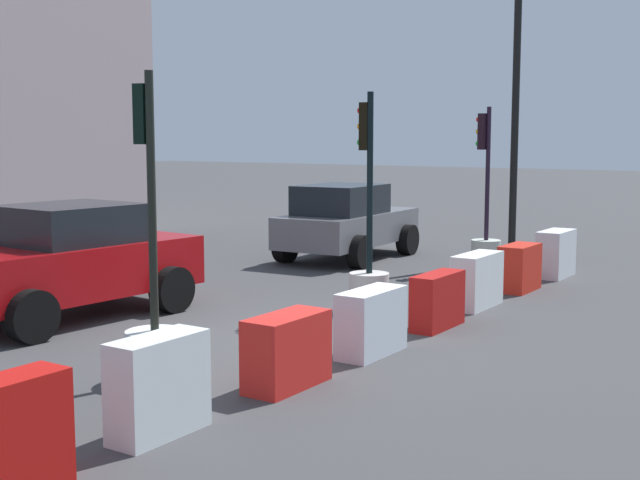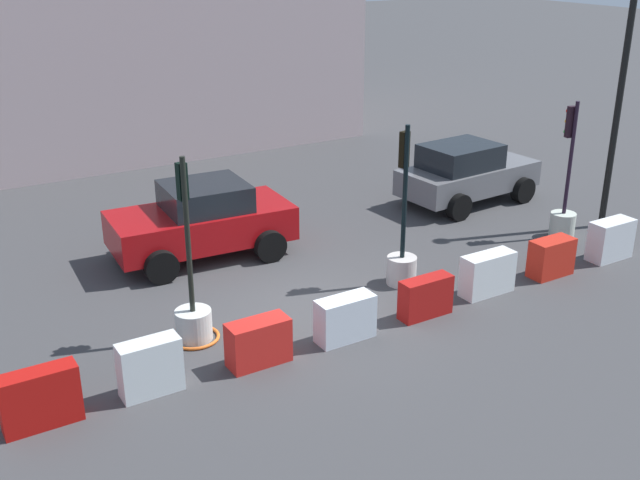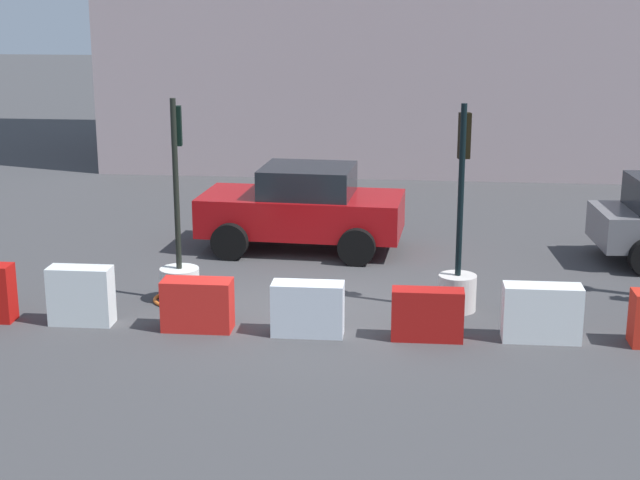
# 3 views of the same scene
# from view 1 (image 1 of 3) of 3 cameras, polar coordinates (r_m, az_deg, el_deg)

# --- Properties ---
(ground_plane) EXTENTS (120.00, 120.00, 0.00)m
(ground_plane) POSITION_cam_1_polar(r_m,az_deg,el_deg) (11.27, -2.04, -6.73)
(ground_plane) COLOR #3E3E40
(traffic_light_1) EXTENTS (0.90, 0.90, 3.36)m
(traffic_light_1) POSITION_cam_1_polar(r_m,az_deg,el_deg) (9.52, -11.02, -6.25)
(traffic_light_1) COLOR silver
(traffic_light_1) RESTS_ON ground_plane
(traffic_light_2) EXTENTS (0.61, 0.61, 3.33)m
(traffic_light_2) POSITION_cam_1_polar(r_m,az_deg,el_deg) (13.05, 3.29, -1.93)
(traffic_light_2) COLOR beige
(traffic_light_2) RESTS_ON ground_plane
(traffic_light_3) EXTENTS (0.59, 0.59, 3.25)m
(traffic_light_3) POSITION_cam_1_polar(r_m,az_deg,el_deg) (17.41, 11.03, 0.16)
(traffic_light_3) COLOR beige
(traffic_light_3) RESTS_ON ground_plane
(construction_barrier_2) EXTENTS (0.98, 0.40, 0.91)m
(construction_barrier_2) POSITION_cam_1_polar(r_m,az_deg,el_deg) (7.82, -10.77, -9.60)
(construction_barrier_2) COLOR silver
(construction_barrier_2) RESTS_ON ground_plane
(construction_barrier_3) EXTENTS (1.06, 0.47, 0.79)m
(construction_barrier_3) POSITION_cam_1_polar(r_m,az_deg,el_deg) (9.14, -2.22, -7.45)
(construction_barrier_3) COLOR red
(construction_barrier_3) RESTS_ON ground_plane
(construction_barrier_4) EXTENTS (1.08, 0.44, 0.81)m
(construction_barrier_4) POSITION_cam_1_polar(r_m,az_deg,el_deg) (10.49, 3.46, -5.52)
(construction_barrier_4) COLOR silver
(construction_barrier_4) RESTS_ON ground_plane
(construction_barrier_5) EXTENTS (1.06, 0.37, 0.77)m
(construction_barrier_5) POSITION_cam_1_polar(r_m,az_deg,el_deg) (12.02, 7.89, -4.05)
(construction_barrier_5) COLOR #AE1512
(construction_barrier_5) RESTS_ON ground_plane
(construction_barrier_6) EXTENTS (1.14, 0.44, 0.85)m
(construction_barrier_6) POSITION_cam_1_polar(r_m,az_deg,el_deg) (13.56, 10.47, -2.69)
(construction_barrier_6) COLOR white
(construction_barrier_6) RESTS_ON ground_plane
(construction_barrier_7) EXTENTS (0.97, 0.47, 0.80)m
(construction_barrier_7) POSITION_cam_1_polar(r_m,az_deg,el_deg) (15.16, 13.22, -1.82)
(construction_barrier_7) COLOR red
(construction_barrier_7) RESTS_ON ground_plane
(construction_barrier_8) EXTENTS (1.05, 0.47, 0.89)m
(construction_barrier_8) POSITION_cam_1_polar(r_m,az_deg,el_deg) (16.82, 15.51, -0.89)
(construction_barrier_8) COLOR silver
(construction_barrier_8) RESTS_ON ground_plane
(car_grey_saloon) EXTENTS (3.95, 2.26, 1.64)m
(car_grey_saloon) POSITION_cam_1_polar(r_m,az_deg,el_deg) (18.55, 1.78, 1.25)
(car_grey_saloon) COLOR slate
(car_grey_saloon) RESTS_ON ground_plane
(car_red_compact) EXTENTS (4.04, 2.39, 1.68)m
(car_red_compact) POSITION_cam_1_polar(r_m,az_deg,el_deg) (13.06, -16.67, -1.37)
(car_red_compact) COLOR #A30C10
(car_red_compact) RESTS_ON ground_plane
(street_lamp_post) EXTENTS (0.36, 0.36, 6.07)m
(street_lamp_post) POSITION_cam_1_polar(r_m,az_deg,el_deg) (18.62, 12.99, 9.70)
(street_lamp_post) COLOR black
(street_lamp_post) RESTS_ON ground_plane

